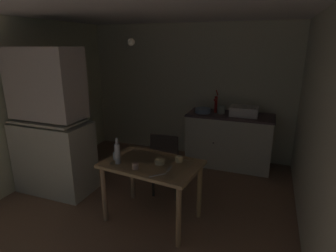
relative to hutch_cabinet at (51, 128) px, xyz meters
name	(u,v)px	position (x,y,z in m)	size (l,w,h in m)	color
ground_plane	(143,205)	(1.34, 0.05, -0.93)	(4.99, 4.99, 0.00)	#936D53
wall_back	(189,91)	(1.34, 2.09, 0.26)	(3.85, 0.10, 2.39)	beige
wall_left	(19,105)	(-0.59, 0.05, 0.26)	(0.10, 4.09, 2.39)	beige
wall_right	(322,135)	(3.26, 0.05, 0.26)	(0.10, 4.09, 2.39)	beige
ceiling_slab	(137,4)	(1.34, 0.05, 1.50)	(3.85, 4.09, 0.10)	silver
hutch_cabinet	(51,128)	(0.00, 0.00, 0.00)	(1.04, 0.56, 2.00)	beige
counter_cabinet	(229,140)	(2.17, 1.72, -0.48)	(1.41, 0.64, 0.90)	beige
sink_basin	(244,111)	(2.38, 1.72, 0.04)	(0.44, 0.34, 0.15)	white
hand_pump	(216,103)	(1.91, 1.77, 0.14)	(0.05, 0.27, 0.39)	#B21E19
mixing_bowl_counter	(203,111)	(1.71, 1.67, 0.01)	(0.26, 0.26, 0.08)	#9EB2C6
stoneware_crock	(221,109)	(2.01, 1.75, 0.03)	(0.13, 0.13, 0.13)	beige
dining_table	(152,171)	(1.57, -0.17, -0.31)	(1.16, 0.82, 0.73)	tan
chair_far_side	(167,163)	(1.54, 0.40, -0.46)	(0.40, 0.40, 0.91)	#29281F
serving_bowl_wide	(160,162)	(1.66, -0.17, -0.17)	(0.11, 0.11, 0.05)	beige
mug_dark	(136,166)	(1.47, -0.38, -0.17)	(0.07, 0.07, 0.07)	tan
teacup_cream	(179,159)	(1.85, -0.03, -0.17)	(0.08, 0.08, 0.06)	beige
mug_tall	(116,156)	(1.14, -0.23, -0.16)	(0.06, 0.06, 0.09)	#9EB2C6
glass_bottle	(117,153)	(1.22, -0.32, -0.08)	(0.06, 0.06, 0.30)	#B7BCC1
table_knife	(158,175)	(1.75, -0.44, -0.20)	(0.19, 0.02, 0.01)	silver
teaspoon_near_bowl	(169,169)	(1.81, -0.26, -0.20)	(0.13, 0.02, 0.01)	beige
pendant_bulb	(131,42)	(1.26, 0.03, 1.12)	(0.08, 0.08, 0.08)	#F9EFCC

